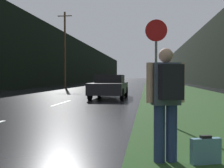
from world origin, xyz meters
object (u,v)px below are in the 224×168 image
(hitchhiker_with_backpack, at_px, (167,97))
(car_passing_near, at_px, (110,86))
(stop_sign, at_px, (156,60))
(suitcase, at_px, (206,151))

(hitchhiker_with_backpack, bearing_deg, car_passing_near, 83.67)
(stop_sign, bearing_deg, car_passing_near, 106.37)
(stop_sign, distance_m, suitcase, 4.41)
(suitcase, bearing_deg, hitchhiker_with_backpack, 161.77)
(stop_sign, distance_m, car_passing_near, 8.82)
(suitcase, xyz_separation_m, car_passing_near, (-3.04, 12.49, 0.51))
(hitchhiker_with_backpack, distance_m, car_passing_near, 12.74)
(suitcase, height_order, car_passing_near, car_passing_near)
(stop_sign, bearing_deg, suitcase, -82.07)
(hitchhiker_with_backpack, bearing_deg, stop_sign, 72.69)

